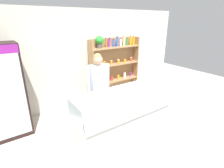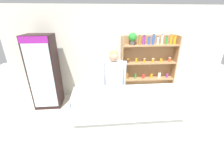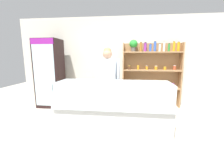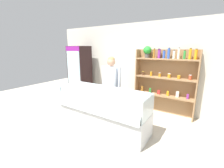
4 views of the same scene
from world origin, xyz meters
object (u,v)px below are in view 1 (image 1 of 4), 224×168
at_px(drinks_fridge, 6,92).
at_px(shelving_unit, 113,64).
at_px(shop_clerk, 99,83).
at_px(deli_display_case, 123,119).

xyz_separation_m(drinks_fridge, shelving_unit, (2.97, 0.39, 0.11)).
height_order(drinks_fridge, shelving_unit, drinks_fridge).
relative_size(drinks_fridge, shop_clerk, 1.17).
distance_m(drinks_fridge, shop_clerk, 1.94).
distance_m(drinks_fridge, shelving_unit, 3.00).
xyz_separation_m(shelving_unit, shop_clerk, (-1.14, -1.03, -0.10)).
bearing_deg(deli_display_case, drinks_fridge, 146.85).
xyz_separation_m(shelving_unit, deli_display_case, (-0.94, -1.72, -0.80)).
bearing_deg(shop_clerk, drinks_fridge, 160.68).
height_order(drinks_fridge, shop_clerk, drinks_fridge).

